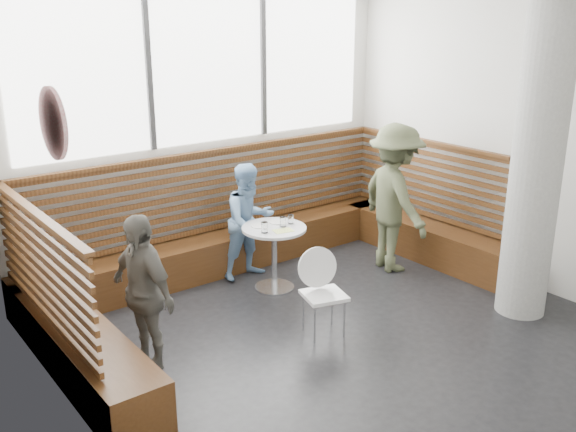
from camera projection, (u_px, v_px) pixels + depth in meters
room at (357, 179)px, 5.66m from camera, size 5.00×5.00×3.20m
booth at (247, 249)px, 7.36m from camera, size 5.00×2.50×1.44m
concrete_column at (537, 162)px, 6.27m from camera, size 0.50×0.50×3.20m
wall_art at (53, 123)px, 4.31m from camera, size 0.03×0.50×0.50m
cafe_table at (274, 245)px, 7.13m from camera, size 0.72×0.72×0.74m
cafe_chair at (320, 286)px, 6.17m from camera, size 0.40×0.39×0.84m
adult_man at (395, 198)px, 7.61m from camera, size 0.92×1.27×1.78m
child_back at (249, 221)px, 7.43m from camera, size 0.68×0.54×1.37m
child_left at (142, 292)px, 5.51m from camera, size 0.46×0.87×1.42m
plate_near at (259, 226)px, 7.08m from camera, size 0.18×0.18×0.01m
plate_far at (278, 222)px, 7.21m from camera, size 0.19×0.19×0.01m
glass_left at (265, 227)px, 6.88m from camera, size 0.08×0.08×0.12m
glass_mid at (283, 222)px, 7.07m from camera, size 0.07×0.07×0.11m
glass_right at (291, 219)px, 7.17m from camera, size 0.07×0.07×0.10m
menu_card at (283, 231)px, 6.95m from camera, size 0.24×0.19×0.00m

